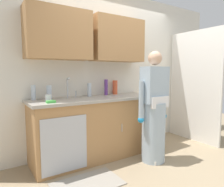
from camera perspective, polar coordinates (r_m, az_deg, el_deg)
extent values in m
plane|color=#998466|center=(3.15, 11.28, -18.95)|extent=(9.00, 9.00, 0.00)
cube|color=silver|center=(3.68, 0.19, 6.41)|extent=(4.80, 0.10, 2.70)
cube|color=#B27F4C|center=(3.07, -14.62, 15.69)|extent=(0.91, 0.34, 0.70)
cube|color=#B27F4C|center=(3.51, 1.44, 14.63)|extent=(0.91, 0.34, 0.70)
cube|color=silver|center=(4.24, 21.92, 1.86)|extent=(0.04, 1.10, 2.10)
cube|color=#B27F4C|center=(3.22, -4.68, -9.76)|extent=(1.90, 0.60, 0.90)
cube|color=#B7BABF|center=(2.73, -12.98, -13.78)|extent=(0.60, 0.01, 0.72)
cylinder|color=silver|center=(3.10, 2.78, -9.51)|extent=(0.01, 0.01, 0.12)
cylinder|color=silver|center=(3.36, 8.78, -8.35)|extent=(0.01, 0.01, 0.12)
cube|color=#A8A093|center=(3.13, -4.76, -1.44)|extent=(1.96, 0.66, 0.04)
cube|color=#B7BABF|center=(2.98, -10.49, -1.97)|extent=(0.50, 0.36, 0.03)
cylinder|color=#B7BABF|center=(3.09, -12.30, 1.53)|extent=(0.02, 0.02, 0.30)
sphere|color=#B7BABF|center=(3.03, -11.96, 4.10)|extent=(0.04, 0.04, 0.04)
cylinder|color=#B7BABF|center=(3.15, -10.05, -0.18)|extent=(0.02, 0.02, 0.10)
cube|color=white|center=(3.27, 11.55, -17.45)|extent=(0.20, 0.26, 0.06)
cylinder|color=#A3B7C6|center=(3.14, 11.45, -10.46)|extent=(0.34, 0.34, 0.88)
cube|color=#A3B7C6|center=(3.02, 11.73, 2.39)|extent=(0.38, 0.22, 0.52)
sphere|color=tan|center=(3.02, 11.88, 9.60)|extent=(0.20, 0.20, 0.20)
cube|color=white|center=(2.96, 13.26, -2.38)|extent=(0.32, 0.04, 0.16)
cylinder|color=#A3B7C6|center=(2.90, 8.12, -1.96)|extent=(0.07, 0.07, 0.55)
sphere|color=#1E8CCC|center=(2.95, 8.04, -7.26)|extent=(0.09, 0.09, 0.09)
cylinder|color=#A3B7C6|center=(3.22, 14.31, -1.30)|extent=(0.07, 0.07, 0.55)
sphere|color=#1E8CCC|center=(3.26, 14.19, -6.10)|extent=(0.09, 0.09, 0.09)
cube|color=gray|center=(2.66, -6.82, -23.71)|extent=(0.80, 0.50, 0.01)
cylinder|color=#E05933|center=(3.57, 0.85, 1.75)|extent=(0.08, 0.08, 0.24)
cylinder|color=#66388C|center=(3.43, -1.68, 1.76)|extent=(0.06, 0.06, 0.26)
cylinder|color=silver|center=(3.26, -6.34, 1.04)|extent=(0.07, 0.07, 0.21)
cylinder|color=silver|center=(3.02, -21.04, 0.25)|extent=(0.06, 0.06, 0.20)
cylinder|color=silver|center=(3.01, -17.13, 0.29)|extent=(0.07, 0.07, 0.20)
cylinder|color=white|center=(2.79, -17.37, -1.21)|extent=(0.08, 0.08, 0.09)
cube|color=silver|center=(3.26, 0.93, -0.70)|extent=(0.23, 0.12, 0.01)
cube|color=#4CBF4C|center=(2.66, -16.66, -2.20)|extent=(0.11, 0.07, 0.03)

